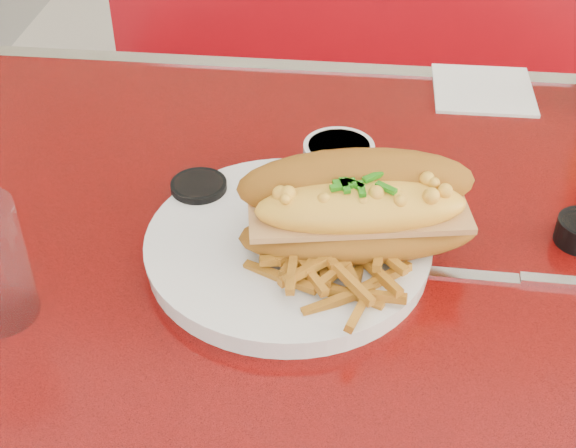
# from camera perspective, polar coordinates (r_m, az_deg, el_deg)

# --- Properties ---
(diner_table) EXTENTS (1.23, 0.83, 0.77)m
(diner_table) POSITION_cam_1_polar(r_m,az_deg,el_deg) (0.93, 7.15, -9.97)
(diner_table) COLOR #B50F0B
(diner_table) RESTS_ON ground
(booth_bench_far) EXTENTS (1.20, 0.51, 0.90)m
(booth_bench_far) POSITION_cam_1_polar(r_m,az_deg,el_deg) (1.75, 6.55, 2.84)
(booth_bench_far) COLOR #9A0A13
(booth_bench_far) RESTS_ON ground
(dinner_plate) EXTENTS (0.38, 0.38, 0.02)m
(dinner_plate) POSITION_cam_1_polar(r_m,az_deg,el_deg) (0.80, 0.00, -1.60)
(dinner_plate) COLOR silver
(dinner_plate) RESTS_ON diner_table
(mac_hoagie) EXTENTS (0.25, 0.15, 0.10)m
(mac_hoagie) POSITION_cam_1_polar(r_m,az_deg,el_deg) (0.77, 5.03, 1.15)
(mac_hoagie) COLOR #995E18
(mac_hoagie) RESTS_ON dinner_plate
(fries_pile) EXTENTS (0.14, 0.14, 0.03)m
(fries_pile) POSITION_cam_1_polar(r_m,az_deg,el_deg) (0.75, 3.45, -2.90)
(fries_pile) COLOR #BC7A20
(fries_pile) RESTS_ON dinner_plate
(fork) EXTENTS (0.02, 0.16, 0.00)m
(fork) POSITION_cam_1_polar(r_m,az_deg,el_deg) (0.84, 4.26, 1.26)
(fork) COLOR silver
(fork) RESTS_ON dinner_plate
(gravy_ramekin) EXTENTS (0.08, 0.08, 0.04)m
(gravy_ramekin) POSITION_cam_1_polar(r_m,az_deg,el_deg) (0.90, 3.60, 4.53)
(gravy_ramekin) COLOR silver
(gravy_ramekin) RESTS_ON diner_table
(sauce_cup_left) EXTENTS (0.08, 0.08, 0.03)m
(sauce_cup_left) POSITION_cam_1_polar(r_m,az_deg,el_deg) (0.87, -6.32, 2.21)
(sauce_cup_left) COLOR black
(sauce_cup_left) RESTS_ON diner_table
(knife) EXTENTS (0.19, 0.02, 0.01)m
(knife) POSITION_cam_1_polar(r_m,az_deg,el_deg) (0.81, 15.57, -3.72)
(knife) COLOR silver
(knife) RESTS_ON diner_table
(paper_napkin) EXTENTS (0.13, 0.13, 0.00)m
(paper_napkin) POSITION_cam_1_polar(r_m,az_deg,el_deg) (1.12, 13.71, 9.27)
(paper_napkin) COLOR white
(paper_napkin) RESTS_ON diner_table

